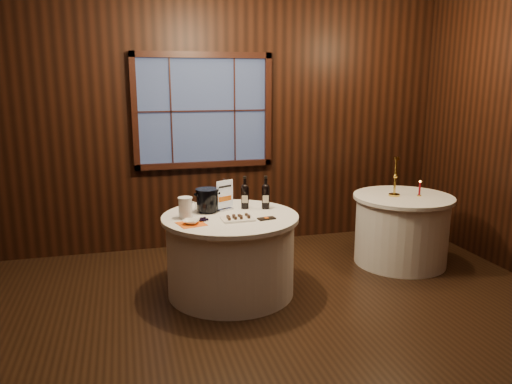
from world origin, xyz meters
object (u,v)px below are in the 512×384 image
object	(u,v)px
brass_candlestick	(395,182)
red_candle	(420,190)
port_bottle_right	(266,195)
ice_bucket	(207,200)
sign_stand	(224,200)
grape_bunch	(204,220)
side_table	(401,229)
chocolate_plate	(238,218)
main_table	(231,254)
chocolate_box	(266,218)
glass_pitcher	(186,207)
cracker_bowl	(191,222)
port_bottle_left	(245,195)

from	to	relation	value
brass_candlestick	red_candle	distance (m)	0.28
port_bottle_right	ice_bucket	xyz separation A→B (m)	(-0.57, 0.02, -0.02)
sign_stand	grape_bunch	bearing A→B (deg)	-152.21
side_table	sign_stand	size ratio (longest dim) A/B	3.52
side_table	sign_stand	world-z (taller)	sign_stand
chocolate_plate	sign_stand	bearing A→B (deg)	97.60
chocolate_plate	red_candle	size ratio (longest dim) A/B	1.73
main_table	red_candle	world-z (taller)	red_candle
chocolate_box	red_candle	xyz separation A→B (m)	(1.86, 0.45, 0.06)
glass_pitcher	port_bottle_right	bearing A→B (deg)	-7.25
ice_bucket	cracker_bowl	world-z (taller)	ice_bucket
glass_pitcher	brass_candlestick	size ratio (longest dim) A/B	0.45
cracker_bowl	glass_pitcher	bearing A→B (deg)	95.04
grape_bunch	port_bottle_right	bearing A→B (deg)	23.91
chocolate_box	main_table	bearing A→B (deg)	134.72
chocolate_plate	cracker_bowl	world-z (taller)	chocolate_plate
brass_candlestick	red_candle	world-z (taller)	brass_candlestick
brass_candlestick	chocolate_box	bearing A→B (deg)	-161.71
main_table	sign_stand	xyz separation A→B (m)	(-0.01, 0.20, 0.49)
grape_bunch	brass_candlestick	xyz separation A→B (m)	(2.17, 0.45, 0.14)
chocolate_plate	grape_bunch	xyz separation A→B (m)	(-0.31, 0.03, 0.00)
cracker_bowl	red_candle	size ratio (longest dim) A/B	0.81
chocolate_box	glass_pitcher	distance (m)	0.75
port_bottle_right	red_candle	xyz separation A→B (m)	(1.76, 0.08, -0.07)
main_table	cracker_bowl	xyz separation A→B (m)	(-0.39, -0.20, 0.40)
glass_pitcher	sign_stand	bearing A→B (deg)	7.28
main_table	sign_stand	distance (m)	0.53
side_table	cracker_bowl	world-z (taller)	cracker_bowl
port_bottle_left	cracker_bowl	size ratio (longest dim) A/B	2.30
side_table	brass_candlestick	xyz separation A→B (m)	(-0.11, 0.02, 0.54)
port_bottle_left	chocolate_plate	bearing A→B (deg)	-98.27
port_bottle_right	cracker_bowl	size ratio (longest dim) A/B	2.33
main_table	port_bottle_right	world-z (taller)	port_bottle_right
ice_bucket	brass_candlestick	world-z (taller)	brass_candlestick
port_bottle_right	chocolate_box	bearing A→B (deg)	-90.13
sign_stand	cracker_bowl	bearing A→B (deg)	-158.46
sign_stand	red_candle	distance (m)	2.17
sign_stand	cracker_bowl	size ratio (longest dim) A/B	2.19
glass_pitcher	grape_bunch	bearing A→B (deg)	-66.16
ice_bucket	cracker_bowl	size ratio (longest dim) A/B	1.62
port_bottle_right	cracker_bowl	world-z (taller)	port_bottle_right
main_table	side_table	size ratio (longest dim) A/B	1.19
chocolate_plate	main_table	bearing A→B (deg)	101.50
port_bottle_left	ice_bucket	world-z (taller)	port_bottle_left
grape_bunch	cracker_bowl	world-z (taller)	cracker_bowl
side_table	glass_pitcher	size ratio (longest dim) A/B	5.61
side_table	port_bottle_left	bearing A→B (deg)	-177.16
grape_bunch	ice_bucket	bearing A→B (deg)	74.15
sign_stand	main_table	bearing A→B (deg)	-110.56
side_table	port_bottle_right	xyz separation A→B (m)	(-1.61, -0.15, 0.52)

